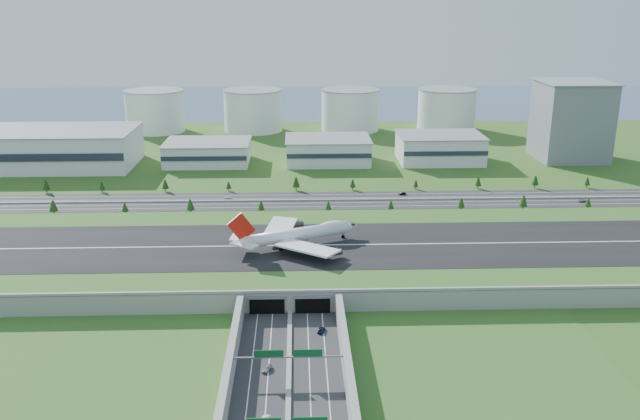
{
  "coord_description": "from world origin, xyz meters",
  "views": [
    {
      "loc": [
        3.45,
        -280.27,
        113.76
      ],
      "look_at": [
        14.18,
        35.0,
        13.4
      ],
      "focal_mm": 38.0,
      "sensor_mm": 36.0,
      "label": 1
    }
  ],
  "objects_px": {
    "fuel_tank_a": "(155,111)",
    "car_0": "(267,368)",
    "car_5": "(402,193)",
    "office_tower": "(571,121)",
    "car_2": "(321,330)",
    "car_6": "(582,200)",
    "boeing_747": "(296,234)",
    "car_7": "(227,197)"
  },
  "relations": [
    {
      "from": "fuel_tank_a",
      "to": "boeing_747",
      "type": "bearing_deg",
      "value": -68.47
    },
    {
      "from": "car_0",
      "to": "car_6",
      "type": "distance_m",
      "value": 249.33
    },
    {
      "from": "fuel_tank_a",
      "to": "car_6",
      "type": "height_order",
      "value": "fuel_tank_a"
    },
    {
      "from": "boeing_747",
      "to": "office_tower",
      "type": "bearing_deg",
      "value": 21.48
    },
    {
      "from": "car_5",
      "to": "car_7",
      "type": "height_order",
      "value": "car_5"
    },
    {
      "from": "fuel_tank_a",
      "to": "boeing_747",
      "type": "relative_size",
      "value": 0.86
    },
    {
      "from": "fuel_tank_a",
      "to": "car_7",
      "type": "xyz_separation_m",
      "value": [
        82.03,
        -209.19,
        -16.73
      ]
    },
    {
      "from": "fuel_tank_a",
      "to": "car_5",
      "type": "height_order",
      "value": "fuel_tank_a"
    },
    {
      "from": "fuel_tank_a",
      "to": "car_2",
      "type": "xyz_separation_m",
      "value": [
        131.28,
        -375.34,
        -16.7
      ]
    },
    {
      "from": "fuel_tank_a",
      "to": "car_2",
      "type": "relative_size",
      "value": 10.23
    },
    {
      "from": "fuel_tank_a",
      "to": "car_6",
      "type": "relative_size",
      "value": 9.04
    },
    {
      "from": "car_7",
      "to": "boeing_747",
      "type": "bearing_deg",
      "value": 40.12
    },
    {
      "from": "fuel_tank_a",
      "to": "car_2",
      "type": "bearing_deg",
      "value": -70.72
    },
    {
      "from": "fuel_tank_a",
      "to": "car_6",
      "type": "bearing_deg",
      "value": -37.75
    },
    {
      "from": "car_0",
      "to": "fuel_tank_a",
      "type": "bearing_deg",
      "value": 127.72
    },
    {
      "from": "office_tower",
      "to": "car_2",
      "type": "bearing_deg",
      "value": -125.94
    },
    {
      "from": "car_6",
      "to": "fuel_tank_a",
      "type": "bearing_deg",
      "value": 29.64
    },
    {
      "from": "office_tower",
      "to": "car_2",
      "type": "relative_size",
      "value": 11.25
    },
    {
      "from": "office_tower",
      "to": "boeing_747",
      "type": "height_order",
      "value": "office_tower"
    },
    {
      "from": "car_2",
      "to": "car_6",
      "type": "xyz_separation_m",
      "value": [
        156.19,
        152.76,
        0.09
      ]
    },
    {
      "from": "car_0",
      "to": "car_5",
      "type": "xyz_separation_m",
      "value": [
        72.62,
        195.89,
        -0.08
      ]
    },
    {
      "from": "boeing_747",
      "to": "car_5",
      "type": "height_order",
      "value": "boeing_747"
    },
    {
      "from": "fuel_tank_a",
      "to": "car_5",
      "type": "xyz_separation_m",
      "value": [
        185.65,
        -204.84,
        -16.62
      ]
    },
    {
      "from": "car_5",
      "to": "car_6",
      "type": "xyz_separation_m",
      "value": [
        101.82,
        -17.74,
        0.01
      ]
    },
    {
      "from": "car_7",
      "to": "car_0",
      "type": "bearing_deg",
      "value": 27.52
    },
    {
      "from": "car_2",
      "to": "car_0",
      "type": "bearing_deg",
      "value": 67.23
    },
    {
      "from": "office_tower",
      "to": "car_5",
      "type": "xyz_separation_m",
      "value": [
        -134.35,
        -89.84,
        -26.62
      ]
    },
    {
      "from": "office_tower",
      "to": "boeing_747",
      "type": "distance_m",
      "value": 278.14
    },
    {
      "from": "office_tower",
      "to": "boeing_747",
      "type": "bearing_deg",
      "value": -135.33
    },
    {
      "from": "boeing_747",
      "to": "car_7",
      "type": "distance_m",
      "value": 109.6
    },
    {
      "from": "car_5",
      "to": "car_7",
      "type": "xyz_separation_m",
      "value": [
        -103.62,
        -4.36,
        -0.1
      ]
    },
    {
      "from": "car_5",
      "to": "car_7",
      "type": "bearing_deg",
      "value": -105.34
    },
    {
      "from": "car_0",
      "to": "boeing_747",
      "type": "bearing_deg",
      "value": 106.03
    },
    {
      "from": "boeing_747",
      "to": "car_7",
      "type": "height_order",
      "value": "boeing_747"
    },
    {
      "from": "fuel_tank_a",
      "to": "car_0",
      "type": "distance_m",
      "value": 416.69
    },
    {
      "from": "car_2",
      "to": "car_5",
      "type": "height_order",
      "value": "car_5"
    },
    {
      "from": "car_2",
      "to": "car_7",
      "type": "height_order",
      "value": "car_2"
    },
    {
      "from": "office_tower",
      "to": "fuel_tank_a",
      "type": "height_order",
      "value": "office_tower"
    },
    {
      "from": "office_tower",
      "to": "car_5",
      "type": "distance_m",
      "value": 163.79
    },
    {
      "from": "car_2",
      "to": "car_6",
      "type": "bearing_deg",
      "value": -122.71
    },
    {
      "from": "boeing_747",
      "to": "car_5",
      "type": "relative_size",
      "value": 12.64
    },
    {
      "from": "car_0",
      "to": "car_5",
      "type": "bearing_deg",
      "value": 91.63
    }
  ]
}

